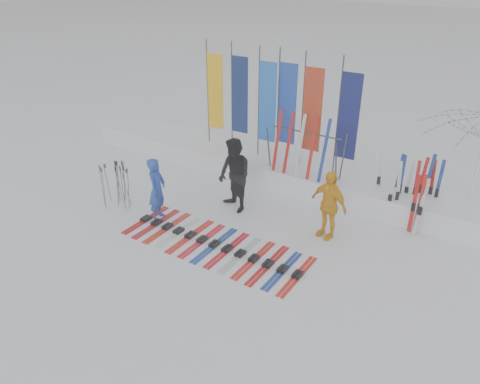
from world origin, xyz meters
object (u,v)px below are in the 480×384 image
Objects in this scene: person_yellow at (328,205)px; ski_row at (215,244)px; person_blue at (157,189)px; tent_canopy at (479,168)px; person_black at (234,176)px; ski_rack at (305,146)px.

ski_row is at bearing -121.71° from person_yellow.
tent_canopy reaches higher than person_blue.
person_black is at bearing -161.85° from person_yellow.
person_black is 0.96× the size of ski_rack.
person_yellow is (2.55, 0.09, -0.13)m from person_black.
ski_row is at bearing -118.65° from person_blue.
person_black reaches higher than person_blue.
person_blue is 0.98× the size of person_yellow.
person_yellow is 2.37m from ski_rack.
person_blue is at bearing -126.07° from ski_rack.
person_black is 0.44× the size of ski_row.
tent_canopy reaches higher than person_black.
person_blue is 0.37× the size of ski_row.
tent_canopy is at bearing 11.01° from ski_rack.
person_black reaches higher than ski_row.
person_yellow reaches higher than person_blue.
person_black is (1.34, 1.45, 0.15)m from person_blue.
ski_rack is (0.50, 3.57, 1.35)m from ski_row.
person_black is at bearing -119.82° from ski_rack.
person_blue is 4.14m from ski_rack.
person_yellow is 3.79m from tent_canopy.
ski_row is at bearing -46.62° from person_black.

